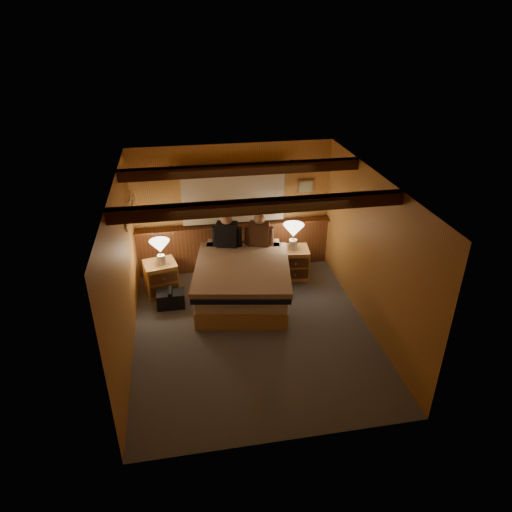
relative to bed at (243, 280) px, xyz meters
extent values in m
plane|color=#545A64|center=(0.01, -0.98, -0.35)|extent=(4.20, 4.20, 0.00)
plane|color=#B67944|center=(0.01, -0.98, 2.05)|extent=(4.20, 4.20, 0.00)
plane|color=#CF8D4A|center=(0.01, 1.12, 0.85)|extent=(3.60, 0.00, 3.60)
plane|color=#CF8D4A|center=(-1.79, -0.98, 0.85)|extent=(0.00, 4.20, 4.20)
plane|color=#CF8D4A|center=(1.81, -0.98, 0.85)|extent=(0.00, 4.20, 4.20)
plane|color=#CF8D4A|center=(0.01, -3.08, 0.85)|extent=(3.60, 0.00, 3.60)
cube|color=brown|center=(0.01, 1.06, 0.10)|extent=(3.60, 0.12, 0.90)
cube|color=brown|center=(0.01, 1.00, 0.57)|extent=(3.60, 0.22, 0.04)
cylinder|color=#422910|center=(0.01, 1.04, 1.70)|extent=(2.10, 0.05, 0.05)
sphere|color=#422910|center=(-1.04, 1.04, 1.70)|extent=(0.08, 0.08, 0.08)
sphere|color=#422910|center=(1.06, 1.04, 1.70)|extent=(0.08, 0.08, 0.08)
cube|color=white|center=(0.01, 1.05, 1.15)|extent=(1.85, 0.08, 1.05)
cube|color=#422910|center=(0.01, -1.58, 1.96)|extent=(3.60, 0.15, 0.16)
cube|color=#422910|center=(0.01, -0.08, 1.96)|extent=(3.60, 0.15, 0.16)
cylinder|color=silver|center=(-1.73, 0.62, 1.40)|extent=(0.03, 0.55, 0.03)
torus|color=silver|center=(-1.70, 0.47, 1.28)|extent=(0.01, 0.21, 0.21)
torus|color=silver|center=(-1.70, 0.70, 1.28)|extent=(0.01, 0.21, 0.21)
cube|color=#A77D53|center=(1.36, 1.10, 1.20)|extent=(0.30, 0.03, 0.25)
cube|color=beige|center=(1.36, 1.09, 1.20)|extent=(0.24, 0.01, 0.19)
cube|color=tan|center=(0.00, 0.02, -0.21)|extent=(1.77, 2.16, 0.29)
cube|color=silver|center=(0.00, 0.02, 0.05)|extent=(1.72, 2.11, 0.23)
cube|color=black|center=(-0.04, -0.22, 0.20)|extent=(1.76, 1.79, 0.08)
cube|color=#CE8D94|center=(-0.02, -0.10, 0.27)|extent=(1.83, 1.99, 0.12)
cube|color=silver|center=(-0.23, 0.83, 0.25)|extent=(0.63, 0.43, 0.15)
cube|color=silver|center=(0.50, 0.70, 0.25)|extent=(0.63, 0.43, 0.15)
cube|color=tan|center=(-1.38, 0.42, -0.06)|extent=(0.62, 0.58, 0.58)
cube|color=brown|center=(-1.33, 0.19, 0.06)|extent=(0.47, 0.12, 0.20)
cube|color=brown|center=(-1.33, 0.19, -0.18)|extent=(0.47, 0.12, 0.20)
cylinder|color=silver|center=(-1.33, 0.19, 0.06)|extent=(0.04, 0.04, 0.03)
cylinder|color=silver|center=(-1.33, 0.19, -0.18)|extent=(0.04, 0.04, 0.03)
cube|color=tan|center=(1.04, 0.55, -0.06)|extent=(0.58, 0.53, 0.58)
cube|color=brown|center=(1.01, 0.33, 0.05)|extent=(0.47, 0.08, 0.20)
cube|color=brown|center=(1.01, 0.33, -0.18)|extent=(0.47, 0.08, 0.20)
cylinder|color=silver|center=(1.01, 0.33, 0.05)|extent=(0.03, 0.03, 0.03)
cylinder|color=silver|center=(1.01, 0.33, -0.18)|extent=(0.03, 0.03, 0.03)
cylinder|color=white|center=(-1.34, 0.37, 0.32)|extent=(0.13, 0.13, 0.17)
cylinder|color=silver|center=(-1.34, 0.37, 0.43)|extent=(0.02, 0.02, 0.09)
cone|color=#FBECC4|center=(-1.34, 0.37, 0.57)|extent=(0.34, 0.34, 0.21)
cylinder|color=white|center=(1.01, 0.54, 0.32)|extent=(0.15, 0.15, 0.19)
cylinder|color=silver|center=(1.01, 0.54, 0.44)|extent=(0.02, 0.02, 0.10)
cone|color=#FBECC4|center=(1.01, 0.54, 0.60)|extent=(0.37, 0.37, 0.23)
cube|color=black|center=(-0.17, 0.69, 0.53)|extent=(0.40, 0.30, 0.48)
cylinder|color=black|center=(-0.37, 0.74, 0.50)|extent=(0.11, 0.11, 0.38)
cylinder|color=black|center=(0.03, 0.63, 0.50)|extent=(0.11, 0.11, 0.38)
sphere|color=tan|center=(-0.17, 0.69, 0.84)|extent=(0.21, 0.21, 0.21)
cube|color=#492B1D|center=(0.40, 0.63, 0.53)|extent=(0.40, 0.30, 0.46)
cylinder|color=#492B1D|center=(0.21, 0.69, 0.49)|extent=(0.11, 0.11, 0.37)
cylinder|color=#492B1D|center=(0.60, 0.57, 0.49)|extent=(0.11, 0.11, 0.37)
sphere|color=tan|center=(0.40, 0.63, 0.82)|extent=(0.20, 0.20, 0.20)
cube|color=black|center=(-1.23, -0.07, -0.22)|extent=(0.46, 0.28, 0.27)
cylinder|color=black|center=(-1.23, -0.07, -0.06)|extent=(0.08, 0.27, 0.07)
camera|label=1|loc=(-0.94, -6.61, 4.00)|focal=32.00mm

